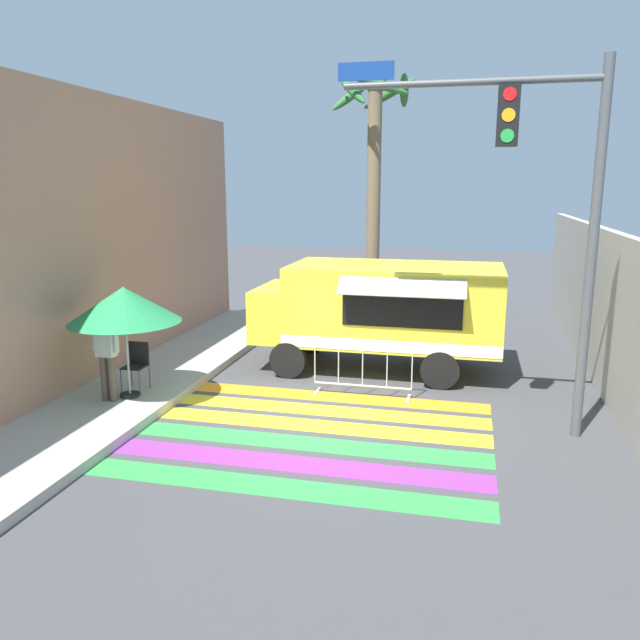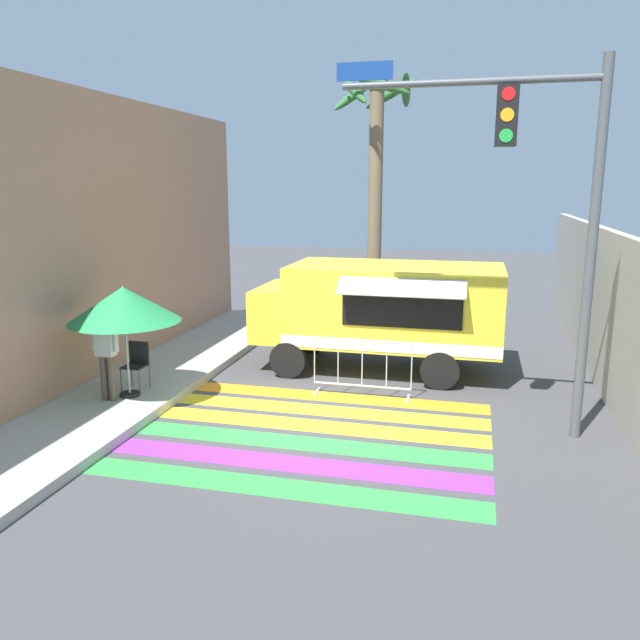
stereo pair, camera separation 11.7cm
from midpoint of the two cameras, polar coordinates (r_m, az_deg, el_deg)
name	(u,v)px [view 1 (the left image)]	position (r m, az deg, el deg)	size (l,w,h in m)	color
ground_plane	(307,416)	(11.26, -1.46, -8.79)	(60.00, 60.00, 0.00)	#424244
sidewalk_left	(73,392)	(13.21, -21.91, -6.10)	(4.40, 16.00, 0.17)	#A8A59E
building_left_facade	(59,246)	(12.66, -22.99, 6.26)	(0.25, 16.00, 5.87)	tan
concrete_wall_right	(607,311)	(13.65, 24.52, 0.75)	(0.20, 16.00, 3.16)	#A39E93
crosswalk_painted	(295,433)	(10.55, -2.58, -10.26)	(6.40, 4.36, 0.01)	green
food_truck	(376,307)	(13.72, 4.90, 1.23)	(5.32, 2.71, 2.35)	yellow
traffic_signal_pole	(543,184)	(10.37, 19.40, 11.67)	(4.11, 0.29, 5.94)	#515456
patio_umbrella	(124,305)	(11.87, -17.75, 1.32)	(2.04, 2.04, 2.08)	black
folding_chair	(137,361)	(12.54, -16.66, -3.63)	(0.41, 0.41, 0.92)	#4C4C51
vendor_person	(106,346)	(11.90, -19.28, -2.26)	(0.53, 0.24, 1.80)	brown
barricade_front	(363,368)	(12.15, 3.64, -4.41)	(1.93, 0.44, 1.14)	#B7BABF
palm_tree	(374,163)	(18.11, 4.76, 14.13)	(2.39, 2.37, 7.09)	#7A664C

